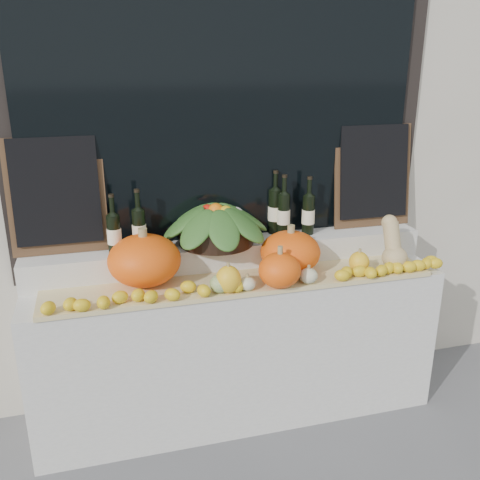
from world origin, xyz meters
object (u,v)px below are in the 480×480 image
pumpkin_left (144,260)px  produce_bowl (216,223)px  butternut_squash (393,246)px  wine_bottle_tall (275,211)px  pumpkin_right (290,252)px

pumpkin_left → produce_bowl: produce_bowl is taller
butternut_squash → wine_bottle_tall: bearing=147.5°
pumpkin_left → butternut_squash: bearing=-5.0°
butternut_squash → produce_bowl: size_ratio=0.45×
pumpkin_right → wine_bottle_tall: wine_bottle_tall is taller
pumpkin_right → wine_bottle_tall: 0.33m
wine_bottle_tall → butternut_squash: bearing=-32.5°
pumpkin_left → wine_bottle_tall: size_ratio=1.01×
pumpkin_left → produce_bowl: size_ratio=0.59×
pumpkin_left → produce_bowl: (0.42, 0.16, 0.12)m
pumpkin_right → butternut_squash: butternut_squash is taller
produce_bowl → wine_bottle_tall: (0.38, 0.09, 0.02)m
pumpkin_left → wine_bottle_tall: (0.80, 0.25, 0.14)m
pumpkin_right → produce_bowl: size_ratio=0.52×
pumpkin_right → produce_bowl: (-0.37, 0.20, 0.14)m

